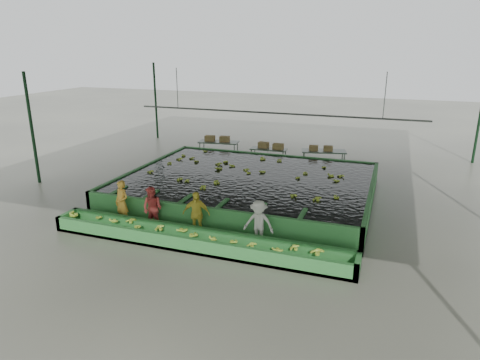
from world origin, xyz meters
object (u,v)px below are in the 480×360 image
(worker_c, at_px, (196,214))
(box_stack_left, at_px, (217,141))
(worker_b, at_px, (152,208))
(box_stack_mid, at_px, (271,148))
(packing_table_mid, at_px, (268,156))
(box_stack_right, at_px, (321,151))
(worker_a, at_px, (122,203))
(packing_table_left, at_px, (219,150))
(packing_table_right, at_px, (323,160))
(sorting_trough, at_px, (196,240))
(flotation_tank, at_px, (248,186))
(worker_d, at_px, (259,223))

(worker_c, relative_size, box_stack_left, 1.12)
(worker_b, height_order, box_stack_mid, worker_b)
(packing_table_mid, height_order, box_stack_right, box_stack_right)
(worker_a, relative_size, packing_table_left, 0.74)
(packing_table_right, bearing_deg, sorting_trough, -102.67)
(worker_b, bearing_deg, packing_table_left, 102.06)
(sorting_trough, xyz_separation_m, packing_table_mid, (-0.61, 10.25, 0.18))
(flotation_tank, distance_m, packing_table_mid, 5.19)
(worker_b, relative_size, worker_c, 0.97)
(flotation_tank, height_order, sorting_trough, flotation_tank)
(worker_a, relative_size, worker_b, 1.06)
(sorting_trough, height_order, box_stack_left, box_stack_left)
(worker_d, relative_size, box_stack_right, 1.28)
(worker_a, bearing_deg, box_stack_mid, 90.61)
(worker_a, bearing_deg, worker_d, 16.38)
(packing_table_mid, xyz_separation_m, box_stack_right, (2.76, -0.11, 0.57))
(packing_table_right, relative_size, box_stack_left, 1.59)
(worker_d, distance_m, packing_table_left, 11.01)
(packing_table_left, distance_m, packing_table_right, 5.84)
(sorting_trough, relative_size, packing_table_right, 4.57)
(box_stack_mid, bearing_deg, flotation_tank, -84.35)
(box_stack_mid, bearing_deg, worker_a, -105.77)
(box_stack_left, relative_size, box_stack_right, 1.17)
(worker_c, bearing_deg, box_stack_left, 94.88)
(worker_b, distance_m, box_stack_left, 9.78)
(packing_table_mid, distance_m, packing_table_right, 2.91)
(worker_c, distance_m, box_stack_right, 9.67)
(flotation_tank, bearing_deg, worker_b, -114.79)
(box_stack_left, bearing_deg, worker_a, -87.50)
(worker_c, xyz_separation_m, worker_d, (2.15, 0.00, -0.02))
(flotation_tank, height_order, worker_c, worker_c)
(worker_d, bearing_deg, sorting_trough, -157.65)
(flotation_tank, height_order, box_stack_right, box_stack_right)
(packing_table_mid, bearing_deg, packing_table_left, 176.58)
(sorting_trough, height_order, packing_table_right, packing_table_right)
(flotation_tank, bearing_deg, packing_table_mid, 96.73)
(packing_table_left, bearing_deg, sorting_trough, -71.25)
(packing_table_right, xyz_separation_m, box_stack_left, (-5.92, 0.22, 0.49))
(flotation_tank, bearing_deg, box_stack_right, 66.88)
(sorting_trough, relative_size, packing_table_mid, 5.29)
(worker_a, distance_m, packing_table_right, 10.91)
(packing_table_left, relative_size, packing_table_mid, 1.15)
(worker_a, height_order, box_stack_left, worker_a)
(worker_a, xyz_separation_m, packing_table_mid, (2.60, 9.45, -0.37))
(worker_a, height_order, packing_table_right, worker_a)
(sorting_trough, bearing_deg, flotation_tank, 90.00)
(worker_a, xyz_separation_m, packing_table_right, (5.50, 9.42, -0.30))
(box_stack_left, distance_m, box_stack_right, 5.78)
(flotation_tank, bearing_deg, worker_c, -94.53)
(sorting_trough, relative_size, worker_a, 6.25)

